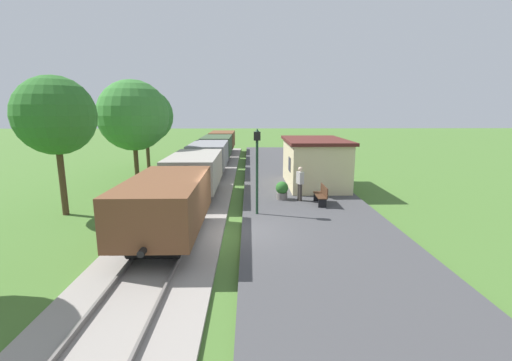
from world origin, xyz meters
The scene contains 14 objects.
ground_plane centered at (0.00, 0.00, 0.00)m, with size 160.00×160.00×0.00m, color #47702D.
platform_slab centered at (3.20, 0.00, 0.12)m, with size 6.00×60.00×0.25m, color #424244.
track_ballast centered at (-2.40, 0.00, 0.06)m, with size 3.80×60.00×0.12m, color gray.
rail_near centered at (-1.68, 0.00, 0.19)m, with size 0.07×60.00×0.14m, color slate.
rail_far centered at (-3.12, 0.00, 0.19)m, with size 0.07×60.00×0.14m, color slate.
freight_train centered at (-2.40, 12.52, 1.40)m, with size 2.50×32.60×2.12m.
station_hut centered at (4.40, 8.11, 1.65)m, with size 3.50×5.80×2.78m.
bench_near_hut centered at (3.96, 3.69, 0.72)m, with size 0.42×1.50×0.91m.
person_waiting centered at (3.02, 4.38, 1.18)m, with size 0.36×0.44×1.71m.
potted_planter centered at (2.15, 4.68, 0.72)m, with size 0.64×0.64×0.92m.
lamp_post_near centered at (0.83, 2.15, 2.80)m, with size 0.28×0.28×3.70m.
tree_trackside_mid centered at (-7.91, 3.04, 4.45)m, with size 3.42×3.42×6.18m.
tree_trackside_far centered at (-6.69, 9.66, 4.36)m, with size 4.36×4.36×6.55m.
tree_field_left centered at (-7.70, 15.83, 4.25)m, with size 4.30×4.30×6.41m.
Camera 1 is at (0.50, -12.54, 4.69)m, focal length 24.57 mm.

